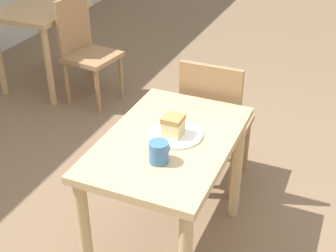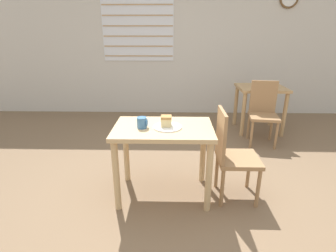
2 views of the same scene
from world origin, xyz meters
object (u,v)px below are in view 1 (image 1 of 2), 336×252
Objects in this scene: chair_near_window at (214,121)px; cake_slice at (173,125)px; dining_table_far at (42,25)px; coffee_mug at (159,152)px; chair_far_corner at (85,48)px; dining_table_near at (169,161)px; plate at (176,134)px.

chair_near_window reaches higher than cake_slice.
coffee_mug is (-1.68, -1.90, 0.20)m from dining_table_far.
dining_table_far is at bearing 86.20° from chair_far_corner.
chair_far_corner is 2.13m from coffee_mug.
dining_table_near is at bearing -128.18° from chair_far_corner.
plate reaches higher than dining_table_far.
chair_near_window is 8.84× the size of coffee_mug.
dining_table_far is at bearing -23.97° from chair_near_window.
coffee_mug reaches higher than plate.
plate is at bearing 3.46° from coffee_mug.
dining_table_far is 0.81× the size of chair_near_window.
dining_table_far is 2.75× the size of plate.
chair_near_window reaches higher than dining_table_near.
chair_near_window is 1.58m from chair_far_corner.
plate is at bearing -40.12° from cake_slice.
coffee_mug is at bearing -173.80° from cake_slice.
chair_far_corner is (-0.10, -0.50, -0.10)m from dining_table_far.
plate is at bearing -26.35° from dining_table_near.
chair_far_corner reaches higher than coffee_mug.
chair_far_corner is at bearing 45.62° from plate.
dining_table_far is (1.49, 1.86, -0.01)m from dining_table_near.
plate is at bearing -127.65° from dining_table_far.
dining_table_near is 0.20m from cake_slice.
dining_table_near is at bearing 153.65° from plate.
plate is (-1.35, -1.38, 0.26)m from chair_far_corner.
cake_slice is at bearing -128.02° from dining_table_far.
chair_far_corner is at bearing 45.17° from cake_slice.
coffee_mug reaches higher than dining_table_far.
chair_far_corner reaches higher than cake_slice.
cake_slice is (-1.46, -1.87, 0.21)m from dining_table_far.
dining_table_far is at bearing 48.39° from coffee_mug.
chair_near_window is at bearing -0.99° from plate.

